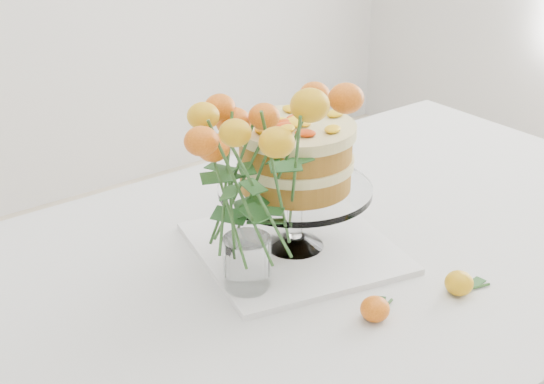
{
  "coord_description": "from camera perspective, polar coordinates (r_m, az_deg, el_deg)",
  "views": [
    {
      "loc": [
        -0.87,
        -0.89,
        1.44
      ],
      "look_at": [
        -0.19,
        -0.0,
        0.9
      ],
      "focal_mm": 50.0,
      "sensor_mm": 36.0,
      "label": 1
    }
  ],
  "objects": [
    {
      "name": "loose_rose_far",
      "position": [
        1.19,
        7.77,
        -8.72
      ],
      "size": [
        0.08,
        0.05,
        0.04
      ],
      "rotation": [
        0.0,
        0.0,
        0.31
      ],
      "color": "#BF4D09",
      "rests_on": "table"
    },
    {
      "name": "stray_petal_b",
      "position": [
        1.32,
        9.67,
        -5.8
      ],
      "size": [
        0.03,
        0.02,
        0.0
      ],
      "primitive_type": "ellipsoid",
      "color": "yellow",
      "rests_on": "table"
    },
    {
      "name": "table",
      "position": [
        1.46,
        6.01,
        -6.14
      ],
      "size": [
        1.43,
        0.93,
        0.76
      ],
      "color": "tan",
      "rests_on": "ground"
    },
    {
      "name": "napkin",
      "position": [
        1.36,
        1.68,
        -4.21
      ],
      "size": [
        0.4,
        0.4,
        0.01
      ],
      "primitive_type": "cube",
      "rotation": [
        0.0,
        0.0,
        -0.23
      ],
      "color": "white",
      "rests_on": "table"
    },
    {
      "name": "rose_vase",
      "position": [
        1.15,
        -2.0,
        2.24
      ],
      "size": [
        0.28,
        0.28,
        0.39
      ],
      "rotation": [
        0.0,
        0.0,
        -0.13
      ],
      "color": "white",
      "rests_on": "table"
    },
    {
      "name": "cake_stand",
      "position": [
        1.29,
        1.78,
        2.23
      ],
      "size": [
        0.27,
        0.27,
        0.24
      ],
      "rotation": [
        0.0,
        0.0,
        0.21
      ],
      "color": "white",
      "rests_on": "napkin"
    },
    {
      "name": "stray_petal_a",
      "position": [
        1.28,
        5.27,
        -6.53
      ],
      "size": [
        0.03,
        0.02,
        0.0
      ],
      "primitive_type": "ellipsoid",
      "color": "yellow",
      "rests_on": "table"
    },
    {
      "name": "loose_rose_near",
      "position": [
        1.27,
        13.91,
        -6.67
      ],
      "size": [
        0.08,
        0.05,
        0.04
      ],
      "rotation": [
        0.0,
        0.0,
        -0.28
      ],
      "color": "orange",
      "rests_on": "table"
    }
  ]
}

